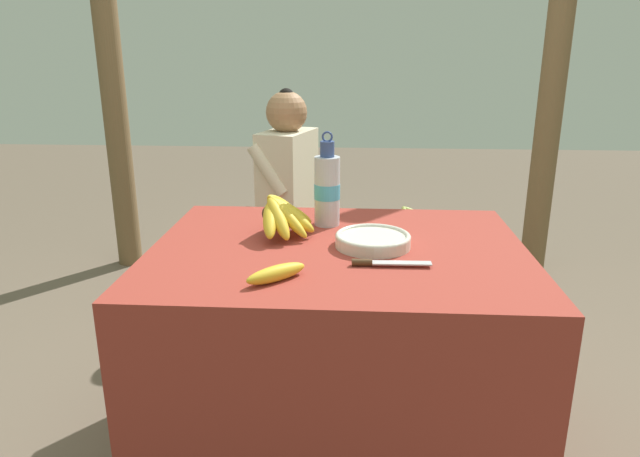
% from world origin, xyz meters
% --- Properties ---
extents(ground_plane, '(12.00, 12.00, 0.00)m').
position_xyz_m(ground_plane, '(0.00, 0.00, 0.00)').
color(ground_plane, brown).
extents(market_counter, '(1.11, 0.86, 0.70)m').
position_xyz_m(market_counter, '(0.00, 0.00, 0.35)').
color(market_counter, maroon).
rests_on(market_counter, ground_plane).
extents(banana_bunch_ripe, '(0.18, 0.30, 0.14)m').
position_xyz_m(banana_bunch_ripe, '(-0.18, 0.11, 0.76)').
color(banana_bunch_ripe, '#4C381E').
rests_on(banana_bunch_ripe, market_counter).
extents(serving_bowl, '(0.22, 0.22, 0.04)m').
position_xyz_m(serving_bowl, '(0.10, 0.01, 0.72)').
color(serving_bowl, silver).
rests_on(serving_bowl, market_counter).
extents(water_bottle, '(0.09, 0.09, 0.31)m').
position_xyz_m(water_bottle, '(-0.05, 0.22, 0.82)').
color(water_bottle, silver).
rests_on(water_bottle, market_counter).
extents(loose_banana_front, '(0.16, 0.15, 0.04)m').
position_xyz_m(loose_banana_front, '(-0.15, -0.27, 0.72)').
color(loose_banana_front, gold).
rests_on(loose_banana_front, market_counter).
extents(knife, '(0.21, 0.03, 0.02)m').
position_xyz_m(knife, '(0.12, -0.15, 0.71)').
color(knife, '#BCBCC1').
rests_on(knife, market_counter).
extents(wooden_bench, '(1.48, 0.32, 0.40)m').
position_xyz_m(wooden_bench, '(-0.12, 1.18, 0.33)').
color(wooden_bench, '#4C3823').
rests_on(wooden_bench, ground_plane).
extents(seated_vendor, '(0.46, 0.43, 1.08)m').
position_xyz_m(seated_vendor, '(-0.33, 1.16, 0.62)').
color(seated_vendor, '#473828').
rests_on(seated_vendor, ground_plane).
extents(banana_bunch_green, '(0.17, 0.29, 0.12)m').
position_xyz_m(banana_bunch_green, '(0.33, 1.19, 0.46)').
color(banana_bunch_green, '#4C381E').
rests_on(banana_bunch_green, wooden_bench).
extents(support_post_near, '(0.14, 0.14, 2.40)m').
position_xyz_m(support_post_near, '(-1.33, 1.62, 1.20)').
color(support_post_near, brown).
rests_on(support_post_near, ground_plane).
extents(support_post_far, '(0.14, 0.14, 2.40)m').
position_xyz_m(support_post_far, '(1.09, 1.62, 1.20)').
color(support_post_far, brown).
rests_on(support_post_far, ground_plane).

